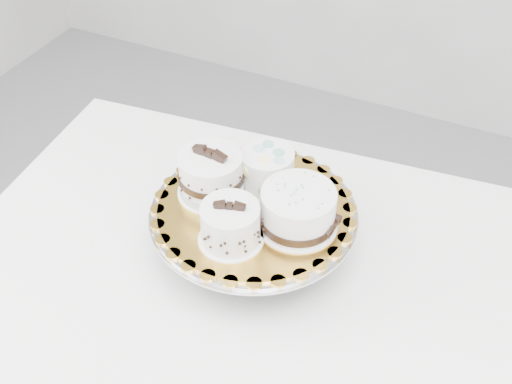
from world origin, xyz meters
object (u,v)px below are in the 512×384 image
at_px(cake_banded, 211,176).
at_px(cake_ribbon, 299,210).
at_px(cake_dots, 267,168).
at_px(cake_board, 254,209).
at_px(cake_swirl, 230,225).
at_px(table, 266,305).
at_px(cake_stand, 254,223).

bearing_deg(cake_banded, cake_ribbon, 1.33).
relative_size(cake_banded, cake_dots, 0.98).
height_order(cake_board, cake_swirl, cake_swirl).
relative_size(table, cake_dots, 9.60).
relative_size(table, cake_board, 3.62).
relative_size(cake_banded, cake_ribbon, 0.85).
distance_m(cake_swirl, cake_dots, 0.15).
bearing_deg(cake_swirl, cake_stand, 71.20).
relative_size(cake_board, cake_swirl, 2.76).
relative_size(cake_stand, cake_dots, 2.89).
bearing_deg(cake_board, cake_swirl, -91.01).
bearing_deg(cake_ribbon, cake_swirl, -131.88).
xyz_separation_m(cake_stand, cake_banded, (-0.08, 0.01, 0.07)).
bearing_deg(cake_board, cake_ribbon, -3.54).
height_order(cake_swirl, cake_dots, cake_swirl).
bearing_deg(cake_ribbon, cake_dots, 146.66).
bearing_deg(table, cake_banded, 154.14).
bearing_deg(cake_banded, cake_swirl, -42.24).
bearing_deg(cake_stand, cake_banded, 175.92).
bearing_deg(cake_swirl, cake_ribbon, 24.60).
height_order(table, cake_dots, cake_dots).
bearing_deg(cake_stand, cake_ribbon, -3.54).
height_order(cake_board, cake_ribbon, cake_ribbon).
bearing_deg(cake_banded, cake_dots, 43.33).
height_order(cake_swirl, cake_ribbon, cake_swirl).
xyz_separation_m(cake_stand, cake_board, (0.00, 0.00, 0.03)).
distance_m(table, cake_stand, 0.17).
bearing_deg(table, cake_swirl, -144.05).
distance_m(cake_stand, cake_banded, 0.11).
height_order(cake_stand, cake_swirl, cake_swirl).
bearing_deg(cake_dots, table, -89.72).
bearing_deg(table, cake_board, 131.73).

